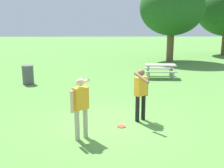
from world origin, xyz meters
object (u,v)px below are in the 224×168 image
(frisbee, at_px, (121,126))
(person_thrower, at_px, (80,104))
(picnic_table_near, at_px, (160,68))
(tree_broad_center, at_px, (172,8))
(person_catcher, at_px, (141,91))
(trash_can_beside_table, at_px, (28,75))

(frisbee, bearing_deg, person_thrower, -144.53)
(person_thrower, relative_size, picnic_table_near, 0.91)
(frisbee, xyz_separation_m, tree_broad_center, (4.87, 14.40, 4.22))
(person_catcher, height_order, trash_can_beside_table, person_catcher)
(trash_can_beside_table, bearing_deg, picnic_table_near, 11.65)
(person_thrower, xyz_separation_m, picnic_table_near, (3.76, 8.21, -0.40))
(person_thrower, bearing_deg, picnic_table_near, 65.39)
(person_thrower, bearing_deg, frisbee, 35.47)
(frisbee, height_order, picnic_table_near, picnic_table_near)
(picnic_table_near, height_order, tree_broad_center, tree_broad_center)
(person_catcher, bearing_deg, tree_broad_center, 73.06)
(person_catcher, relative_size, picnic_table_near, 0.91)
(picnic_table_near, relative_size, trash_can_beside_table, 1.89)
(tree_broad_center, bearing_deg, picnic_table_near, -107.65)
(trash_can_beside_table, xyz_separation_m, tree_broad_center, (9.24, 8.42, 3.75))
(person_catcher, xyz_separation_m, trash_can_beside_table, (-5.01, 5.46, -0.48))
(person_catcher, height_order, frisbee, person_catcher)
(person_thrower, xyz_separation_m, trash_can_beside_table, (-3.26, 6.77, -0.48))
(frisbee, xyz_separation_m, picnic_table_near, (2.65, 7.42, 0.55))
(person_thrower, xyz_separation_m, frisbee, (1.12, 0.79, -0.95))
(picnic_table_near, bearing_deg, tree_broad_center, 72.35)
(tree_broad_center, bearing_deg, trash_can_beside_table, -137.65)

